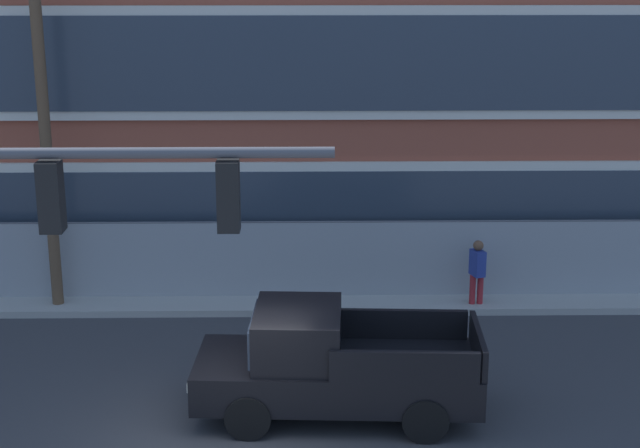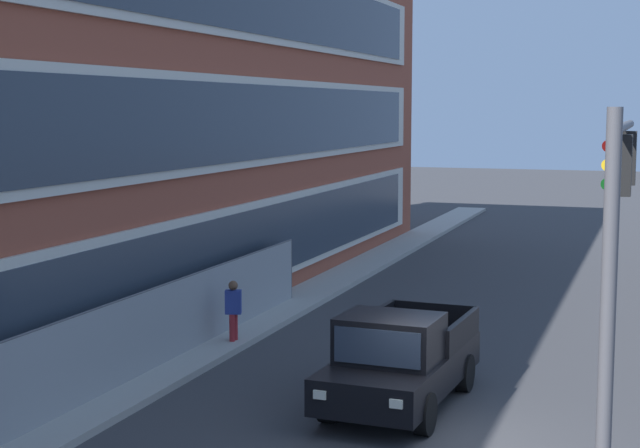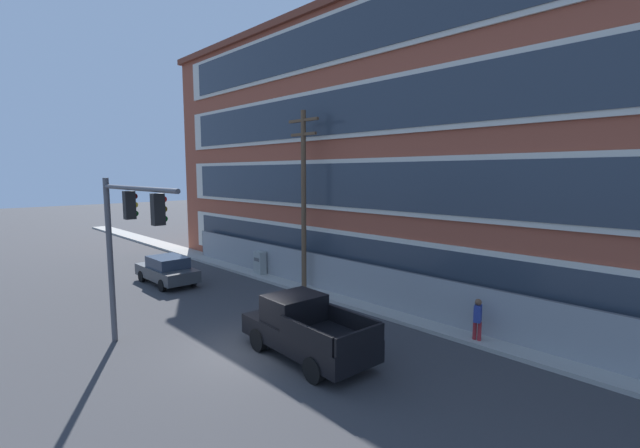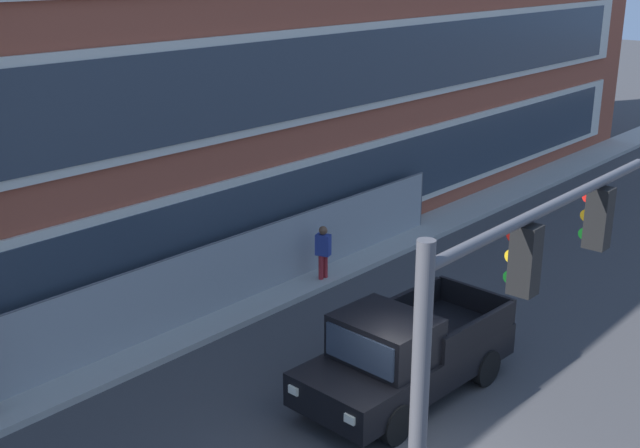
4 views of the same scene
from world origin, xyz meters
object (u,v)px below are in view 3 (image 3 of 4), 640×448
(sedan_dark_grey, at_px, (167,270))
(utility_pole_near_corner, at_px, (304,194))
(traffic_signal_mast, at_px, (125,231))
(pedestrian_near_cabinet, at_px, (478,318))
(pickup_truck_black, at_px, (305,329))
(electrical_cabinet, at_px, (260,264))

(sedan_dark_grey, xyz_separation_m, utility_pole_near_corner, (6.25, 4.71, 4.30))
(utility_pole_near_corner, bearing_deg, traffic_signal_mast, -77.89)
(pedestrian_near_cabinet, bearing_deg, traffic_signal_mast, -128.95)
(traffic_signal_mast, height_order, utility_pole_near_corner, utility_pole_near_corner)
(traffic_signal_mast, bearing_deg, sedan_dark_grey, 149.35)
(pedestrian_near_cabinet, bearing_deg, pickup_truck_black, -123.95)
(utility_pole_near_corner, distance_m, pedestrian_near_cabinet, 10.56)
(pickup_truck_black, height_order, utility_pole_near_corner, utility_pole_near_corner)
(traffic_signal_mast, height_order, pickup_truck_black, traffic_signal_mast)
(traffic_signal_mast, distance_m, pickup_truck_black, 6.81)
(pickup_truck_black, bearing_deg, electrical_cabinet, 152.00)
(traffic_signal_mast, distance_m, utility_pole_near_corner, 9.90)
(traffic_signal_mast, relative_size, pickup_truck_black, 1.16)
(electrical_cabinet, bearing_deg, pickup_truck_black, -28.00)
(sedan_dark_grey, height_order, utility_pole_near_corner, utility_pole_near_corner)
(pickup_truck_black, bearing_deg, pedestrian_near_cabinet, 56.05)
(sedan_dark_grey, bearing_deg, utility_pole_near_corner, 36.99)
(sedan_dark_grey, height_order, electrical_cabinet, sedan_dark_grey)
(utility_pole_near_corner, height_order, electrical_cabinet, utility_pole_near_corner)
(traffic_signal_mast, height_order, sedan_dark_grey, traffic_signal_mast)
(sedan_dark_grey, bearing_deg, traffic_signal_mast, -30.65)
(pickup_truck_black, distance_m, utility_pole_near_corner, 9.21)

